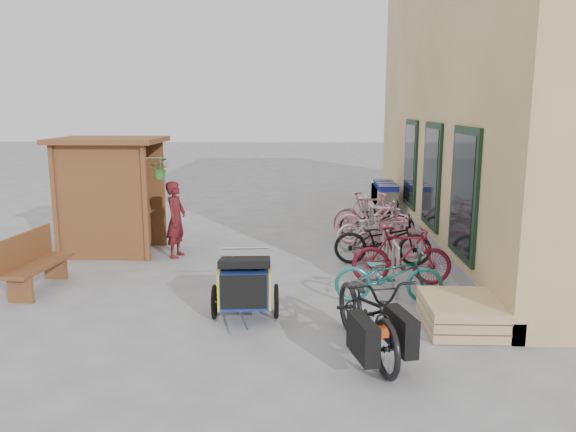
{
  "coord_description": "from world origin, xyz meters",
  "views": [
    {
      "loc": [
        0.88,
        -8.83,
        3.02
      ],
      "look_at": [
        0.5,
        1.5,
        1.0
      ],
      "focal_mm": 35.0,
      "sensor_mm": 36.0,
      "label": 1
    }
  ],
  "objects_px": {
    "kiosk": "(106,179)",
    "bike_2": "(383,240)",
    "child_trailer": "(245,282)",
    "bike_6": "(377,220)",
    "bike_0": "(389,275)",
    "person_kiosk": "(176,219)",
    "cargo_bike": "(368,313)",
    "bike_4": "(373,228)",
    "bike_5": "(375,222)",
    "shopping_carts": "(383,195)",
    "bike_3": "(389,237)",
    "bike_1": "(402,256)",
    "bike_7": "(367,213)",
    "pallet_stack": "(461,313)",
    "bench": "(33,261)"
  },
  "relations": [
    {
      "from": "bike_1",
      "to": "bike_7",
      "type": "xyz_separation_m",
      "value": [
        -0.19,
        3.87,
        0.01
      ]
    },
    {
      "from": "bike_1",
      "to": "bike_3",
      "type": "relative_size",
      "value": 1.08
    },
    {
      "from": "bike_2",
      "to": "bike_5",
      "type": "distance_m",
      "value": 1.51
    },
    {
      "from": "bench",
      "to": "person_kiosk",
      "type": "height_order",
      "value": "person_kiosk"
    },
    {
      "from": "child_trailer",
      "to": "pallet_stack",
      "type": "bearing_deg",
      "value": -10.24
    },
    {
      "from": "kiosk",
      "to": "bike_6",
      "type": "xyz_separation_m",
      "value": [
        5.74,
        1.45,
        -1.1
      ]
    },
    {
      "from": "shopping_carts",
      "to": "bike_1",
      "type": "xyz_separation_m",
      "value": [
        -0.51,
        -6.36,
        -0.07
      ]
    },
    {
      "from": "cargo_bike",
      "to": "person_kiosk",
      "type": "distance_m",
      "value": 5.64
    },
    {
      "from": "bike_2",
      "to": "bike_5",
      "type": "relative_size",
      "value": 1.05
    },
    {
      "from": "cargo_bike",
      "to": "bike_5",
      "type": "distance_m",
      "value": 5.6
    },
    {
      "from": "bench",
      "to": "child_trailer",
      "type": "distance_m",
      "value": 3.82
    },
    {
      "from": "bike_4",
      "to": "kiosk",
      "type": "bearing_deg",
      "value": 75.83
    },
    {
      "from": "bike_2",
      "to": "bike_4",
      "type": "distance_m",
      "value": 1.22
    },
    {
      "from": "child_trailer",
      "to": "bike_3",
      "type": "bearing_deg",
      "value": 47.42
    },
    {
      "from": "bike_1",
      "to": "bike_7",
      "type": "relative_size",
      "value": 0.98
    },
    {
      "from": "bike_2",
      "to": "child_trailer",
      "type": "bearing_deg",
      "value": 145.55
    },
    {
      "from": "bike_0",
      "to": "bike_3",
      "type": "distance_m",
      "value": 2.52
    },
    {
      "from": "bike_5",
      "to": "bike_7",
      "type": "distance_m",
      "value": 1.13
    },
    {
      "from": "bike_4",
      "to": "bike_3",
      "type": "bearing_deg",
      "value": 174.74
    },
    {
      "from": "bike_1",
      "to": "bike_4",
      "type": "distance_m",
      "value": 2.45
    },
    {
      "from": "shopping_carts",
      "to": "bike_6",
      "type": "distance_m",
      "value": 3.02
    },
    {
      "from": "child_trailer",
      "to": "bike_3",
      "type": "distance_m",
      "value": 4.09
    },
    {
      "from": "cargo_bike",
      "to": "bike_7",
      "type": "height_order",
      "value": "cargo_bike"
    },
    {
      "from": "bike_4",
      "to": "child_trailer",
      "type": "bearing_deg",
      "value": 131.2
    },
    {
      "from": "bike_0",
      "to": "person_kiosk",
      "type": "bearing_deg",
      "value": 57.0
    },
    {
      "from": "kiosk",
      "to": "bike_5",
      "type": "height_order",
      "value": "kiosk"
    },
    {
      "from": "bench",
      "to": "bike_3",
      "type": "xyz_separation_m",
      "value": [
        6.17,
        2.13,
        -0.03
      ]
    },
    {
      "from": "child_trailer",
      "to": "bike_6",
      "type": "xyz_separation_m",
      "value": [
        2.49,
        5.02,
        -0.08
      ]
    },
    {
      "from": "person_kiosk",
      "to": "pallet_stack",
      "type": "bearing_deg",
      "value": -117.37
    },
    {
      "from": "bike_6",
      "to": "kiosk",
      "type": "bearing_deg",
      "value": 108.53
    },
    {
      "from": "cargo_bike",
      "to": "person_kiosk",
      "type": "relative_size",
      "value": 1.41
    },
    {
      "from": "bike_4",
      "to": "bike_6",
      "type": "height_order",
      "value": "same"
    },
    {
      "from": "bike_0",
      "to": "bike_6",
      "type": "distance_m",
      "value": 4.32
    },
    {
      "from": "person_kiosk",
      "to": "shopping_carts",
      "type": "bearing_deg",
      "value": -36.06
    },
    {
      "from": "kiosk",
      "to": "cargo_bike",
      "type": "relative_size",
      "value": 1.14
    },
    {
      "from": "kiosk",
      "to": "bike_2",
      "type": "xyz_separation_m",
      "value": [
        5.6,
        -0.71,
        -1.06
      ]
    },
    {
      "from": "pallet_stack",
      "to": "person_kiosk",
      "type": "height_order",
      "value": "person_kiosk"
    },
    {
      "from": "bench",
      "to": "cargo_bike",
      "type": "height_order",
      "value": "cargo_bike"
    },
    {
      "from": "shopping_carts",
      "to": "bike_3",
      "type": "distance_m",
      "value": 4.81
    },
    {
      "from": "bike_4",
      "to": "bike_5",
      "type": "xyz_separation_m",
      "value": [
        0.06,
        0.3,
        0.08
      ]
    },
    {
      "from": "bike_5",
      "to": "bike_4",
      "type": "bearing_deg",
      "value": -174.55
    },
    {
      "from": "pallet_stack",
      "to": "person_kiosk",
      "type": "distance_m",
      "value": 6.02
    },
    {
      "from": "bike_0",
      "to": "bike_5",
      "type": "distance_m",
      "value": 3.66
    },
    {
      "from": "pallet_stack",
      "to": "bike_7",
      "type": "distance_m",
      "value": 5.85
    },
    {
      "from": "pallet_stack",
      "to": "child_trailer",
      "type": "bearing_deg",
      "value": 174.35
    },
    {
      "from": "cargo_bike",
      "to": "bike_7",
      "type": "distance_m",
      "value": 6.72
    },
    {
      "from": "child_trailer",
      "to": "bike_6",
      "type": "bearing_deg",
      "value": 59.07
    },
    {
      "from": "bike_5",
      "to": "bike_7",
      "type": "relative_size",
      "value": 1.03
    },
    {
      "from": "child_trailer",
      "to": "person_kiosk",
      "type": "distance_m",
      "value": 3.75
    },
    {
      "from": "bike_2",
      "to": "bike_4",
      "type": "height_order",
      "value": "bike_2"
    }
  ]
}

